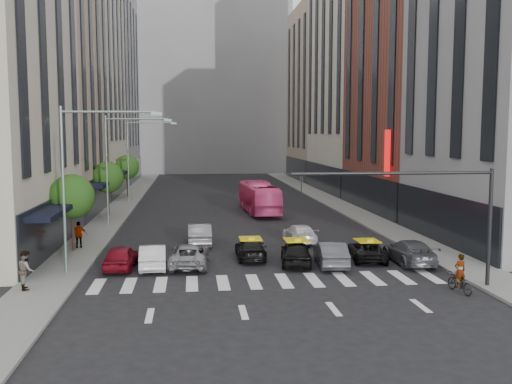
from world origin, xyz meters
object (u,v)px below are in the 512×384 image
object	(u,v)px
bus	(259,198)
pedestrian_far	(79,235)
streetlamp_far	(137,150)
taxi_center	(296,253)
streetlamp_mid	(118,155)
motorcycle	(460,283)
pedestrian_near	(26,270)
car_red	(121,257)
streetlamp_near	(81,167)
car_white_front	(153,256)
taxi_left	(250,249)

from	to	relation	value
bus	pedestrian_far	bearing A→B (deg)	46.38
streetlamp_far	pedestrian_far	xyz separation A→B (m)	(-1.54, -25.20, -4.87)
taxi_center	bus	bearing A→B (deg)	-83.31
streetlamp_mid	motorcycle	world-z (taller)	streetlamp_mid
pedestrian_near	car_red	bearing A→B (deg)	-60.78
streetlamp_near	streetlamp_mid	xyz separation A→B (m)	(0.00, 16.00, 0.00)
car_red	pedestrian_far	xyz separation A→B (m)	(-3.38, 5.57, 0.35)
streetlamp_far	car_white_front	bearing A→B (deg)	-83.31
motorcycle	taxi_center	bearing A→B (deg)	-54.76
taxi_left	taxi_center	bearing A→B (deg)	144.04
motorcycle	pedestrian_far	distance (m)	23.83
streetlamp_far	motorcycle	xyz separation A→B (m)	(18.76, -37.66, -5.41)
streetlamp_near	motorcycle	world-z (taller)	streetlamp_near
bus	pedestrian_near	distance (m)	29.93
car_white_front	bus	xyz separation A→B (m)	(8.77, 21.86, 0.79)
streetlamp_near	taxi_center	xyz separation A→B (m)	(11.94, 1.06, -5.18)
streetlamp_mid	motorcycle	xyz separation A→B (m)	(18.76, -21.66, -5.41)
streetlamp_near	bus	distance (m)	26.49
car_white_front	taxi_left	bearing A→B (deg)	-165.88
pedestrian_near	pedestrian_far	size ratio (longest dim) A/B	1.08
motorcycle	pedestrian_near	distance (m)	21.08
taxi_left	taxi_center	size ratio (longest dim) A/B	1.01
pedestrian_far	taxi_left	bearing A→B (deg)	149.27
taxi_left	pedestrian_far	size ratio (longest dim) A/B	2.42
car_white_front	pedestrian_far	xyz separation A→B (m)	(-5.17, 5.67, 0.34)
streetlamp_near	car_red	xyz separation A→B (m)	(1.83, 1.23, -5.22)
taxi_left	pedestrian_near	bearing A→B (deg)	28.45
car_white_front	taxi_center	distance (m)	8.32
bus	motorcycle	world-z (taller)	bus
car_red	streetlamp_mid	bearing A→B (deg)	-79.58
streetlamp_mid	pedestrian_far	world-z (taller)	streetlamp_mid
pedestrian_far	streetlamp_mid	bearing A→B (deg)	-110.83
bus	car_red	bearing A→B (deg)	61.22
streetlamp_far	car_white_front	world-z (taller)	streetlamp_far
car_white_front	taxi_center	bearing A→B (deg)	176.50
streetlamp_far	pedestrian_near	xyz separation A→B (m)	(-2.17, -35.17, -4.80)
streetlamp_mid	pedestrian_near	xyz separation A→B (m)	(-2.17, -19.17, -4.80)
streetlamp_mid	car_white_front	size ratio (longest dim) A/B	2.15
taxi_center	pedestrian_far	world-z (taller)	pedestrian_far
car_white_front	bus	distance (m)	23.56
taxi_center	bus	xyz separation A→B (m)	(0.45, 21.93, 0.75)
streetlamp_far	taxi_left	distance (m)	31.02
taxi_left	pedestrian_near	size ratio (longest dim) A/B	2.25
bus	streetlamp_near	bearing A→B (deg)	58.78
car_red	taxi_center	xyz separation A→B (m)	(10.11, -0.17, 0.04)
taxi_center	streetlamp_near	bearing A→B (deg)	12.93
bus	pedestrian_near	bearing A→B (deg)	58.00
streetlamp_far	taxi_left	world-z (taller)	streetlamp_far
car_red	bus	distance (m)	24.20
streetlamp_far	taxi_left	size ratio (longest dim) A/B	2.10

